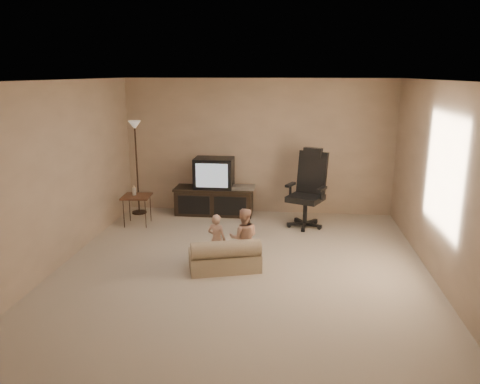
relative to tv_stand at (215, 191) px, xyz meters
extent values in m
plane|color=beige|center=(0.79, -2.49, -0.44)|extent=(5.50, 5.50, 0.00)
plane|color=silver|center=(0.79, -2.49, 2.06)|extent=(5.50, 5.50, 0.00)
plane|color=tan|center=(0.79, 0.26, 0.81)|extent=(5.00, 0.00, 5.00)
plane|color=tan|center=(0.79, -5.24, 0.81)|extent=(5.00, 0.00, 5.00)
plane|color=tan|center=(-1.71, -2.49, 0.81)|extent=(0.00, 5.50, 5.50)
plane|color=tan|center=(3.29, -2.49, 0.81)|extent=(0.00, 5.50, 5.50)
cube|color=black|center=(-0.01, 0.00, -0.21)|extent=(1.43, 0.51, 0.46)
cube|color=black|center=(-0.01, 0.00, 0.04)|extent=(1.47, 0.55, 0.04)
cube|color=black|center=(-0.34, -0.26, -0.21)|extent=(0.59, 0.02, 0.35)
cube|color=black|center=(0.33, -0.26, -0.21)|extent=(0.59, 0.02, 0.35)
cube|color=black|center=(-0.01, 0.02, 0.34)|extent=(0.71, 0.51, 0.56)
cube|color=white|center=(-0.01, -0.24, 0.34)|extent=(0.58, 0.01, 0.44)
cube|color=silver|center=(0.55, -0.05, 0.10)|extent=(0.41, 0.29, 0.06)
cylinder|color=black|center=(1.67, -0.60, -0.18)|extent=(0.07, 0.07, 0.43)
cube|color=black|center=(1.67, -0.60, 0.07)|extent=(0.71, 0.71, 0.10)
cube|color=black|center=(1.78, -0.37, 0.46)|extent=(0.54, 0.39, 0.75)
cube|color=black|center=(1.78, -0.37, 0.82)|extent=(0.34, 0.23, 0.17)
cube|color=black|center=(1.41, -0.48, 0.27)|extent=(0.19, 0.30, 0.04)
cube|color=black|center=(1.94, -0.72, 0.27)|extent=(0.19, 0.30, 0.04)
cube|color=brown|center=(-1.24, -0.79, 0.07)|extent=(0.50, 0.50, 0.03)
cylinder|color=#312115|center=(-1.41, -0.99, -0.19)|extent=(0.01, 0.01, 0.52)
cylinder|color=#312115|center=(-1.04, -0.96, -0.19)|extent=(0.01, 0.01, 0.52)
cylinder|color=#312115|center=(-1.44, -0.61, -0.19)|extent=(0.01, 0.01, 0.52)
cylinder|color=#312115|center=(-1.06, -0.59, -0.19)|extent=(0.01, 0.01, 0.52)
cylinder|color=beige|center=(-1.29, -0.75, 0.15)|extent=(0.07, 0.07, 0.13)
cone|color=beige|center=(-1.29, -0.75, 0.23)|extent=(0.05, 0.05, 0.05)
cylinder|color=#312115|center=(-1.43, -0.12, -0.43)|extent=(0.27, 0.27, 0.03)
cylinder|color=#312115|center=(-1.43, -0.12, 0.39)|extent=(0.03, 0.03, 1.65)
cone|color=beige|center=(-1.43, -0.12, 1.23)|extent=(0.23, 0.23, 0.16)
cube|color=tan|center=(0.55, -2.52, -0.32)|extent=(1.04, 0.75, 0.24)
cylinder|color=tan|center=(0.60, -2.68, -0.10)|extent=(0.95, 0.47, 0.22)
imported|color=#DFA98B|center=(0.42, -2.38, -0.08)|extent=(0.31, 0.26, 0.73)
imported|color=#DFA98B|center=(0.80, -2.41, -0.03)|extent=(0.43, 0.27, 0.83)
camera|label=1|loc=(1.42, -8.37, 2.15)|focal=35.00mm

